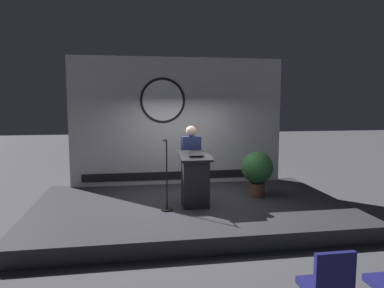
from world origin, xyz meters
TOP-DOWN VIEW (x-y plane):
  - ground_plane at (0.00, 0.00)m, footprint 40.00×40.00m
  - stage_platform at (0.00, 0.00)m, footprint 6.40×4.00m
  - banner_display at (-0.01, 1.85)m, footprint 5.40×0.12m
  - podium at (0.06, -0.29)m, footprint 0.64×0.49m
  - speaker_person at (0.05, 0.19)m, footprint 0.40×0.26m
  - microphone_stand at (-0.53, -0.38)m, footprint 0.24×0.54m
  - potted_plant at (1.56, 0.29)m, footprint 0.70×0.70m
  - audience_chair_left at (0.84, -3.92)m, footprint 0.44×0.45m

SIDE VIEW (x-z plane):
  - ground_plane at x=0.00m, z-range 0.00..0.00m
  - stage_platform at x=0.00m, z-range 0.00..0.30m
  - audience_chair_left at x=0.84m, z-range 0.05..0.94m
  - microphone_stand at x=-0.53m, z-range 0.09..1.47m
  - podium at x=0.06m, z-range 0.28..1.40m
  - potted_plant at x=1.56m, z-range 0.40..1.40m
  - speaker_person at x=0.05m, z-range 0.32..1.92m
  - banner_display at x=-0.01m, z-range 0.30..3.50m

